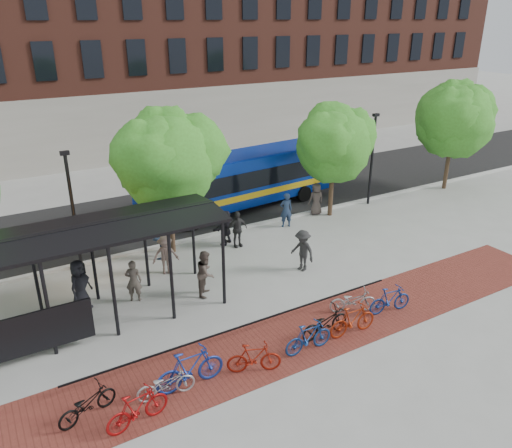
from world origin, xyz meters
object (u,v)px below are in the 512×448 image
pedestrian_9 (302,251)px  bike_2 (166,384)px  pedestrian_0 (80,286)px  bus_shelter (62,246)px  tree_b (168,156)px  bus (239,178)px  bike_1 (137,408)px  pedestrian_3 (165,255)px  bike_0 (87,404)px  pedestrian_8 (206,273)px  pedestrian_4 (237,229)px  bike_7 (308,337)px  bike_11 (390,300)px  bike_3 (190,369)px  pedestrian_5 (226,227)px  pedestrian_1 (134,281)px  lamp_post_right (372,157)px  tree_c (335,141)px  bike_10 (353,301)px  lamp_post_left (73,209)px  pedestrian_6 (316,199)px  tree_d (455,116)px  bike_9 (353,320)px  bike_8 (325,323)px  pedestrian_7 (286,210)px  pedestrian_2 (160,238)px

pedestrian_9 → bike_2: bearing=-73.9°
pedestrian_0 → bus_shelter: bearing=-159.9°
tree_b → bus: bearing=32.6°
bike_1 → pedestrian_3: bearing=-35.1°
bike_0 → pedestrian_8: size_ratio=0.93×
pedestrian_3 → pedestrian_4: 3.89m
bike_7 → bike_11: size_ratio=1.02×
pedestrian_0 → bike_3: bearing=-114.1°
pedestrian_5 → pedestrian_1: bearing=-0.8°
lamp_post_right → bike_7: size_ratio=2.97×
tree_c → bike_10: tree_c is taller
bike_1 → pedestrian_3: (3.66, 7.56, 0.31)m
lamp_post_left → pedestrian_9: (8.03, -4.74, -1.84)m
bike_10 → pedestrian_6: bearing=-6.4°
tree_d → pedestrian_6: (-9.68, 0.45, -3.60)m
tree_c → tree_d: 9.02m
bike_9 → pedestrian_8: size_ratio=1.00×
bike_0 → bike_1: bike_1 is taller
pedestrian_8 → pedestrian_6: bearing=-23.5°
pedestrian_3 → pedestrian_1: bearing=-130.7°
bus_shelter → bike_8: bearing=-34.6°
pedestrian_1 → pedestrian_8: size_ratio=0.92×
tree_c → pedestrian_6: tree_c is taller
pedestrian_0 → pedestrian_7: size_ratio=1.10×
bike_3 → pedestrian_9: pedestrian_9 is taller
pedestrian_6 → pedestrian_2: bearing=12.2°
bike_1 → bike_8: bearing=-93.1°
pedestrian_2 → bus: bearing=174.7°
bike_1 → pedestrian_7: size_ratio=0.99×
pedestrian_9 → pedestrian_6: bearing=125.1°
bike_0 → pedestrian_4: bearing=-66.5°
lamp_post_right → bike_0: 19.92m
pedestrian_2 → pedestrian_4: size_ratio=1.13×
lamp_post_left → bus: lamp_post_left is taller
tree_b → tree_c: tree_b is taller
pedestrian_0 → bike_2: bearing=-121.3°
bike_7 → bike_8: bike_7 is taller
bike_3 → pedestrian_8: bearing=-30.2°
bike_0 → pedestrian_6: pedestrian_6 is taller
bike_9 → pedestrian_6: (5.61, 9.58, 0.32)m
bike_7 → bike_8: 1.07m
bike_9 → pedestrian_5: (-0.33, 8.63, 0.28)m
lamp_post_right → bike_1: lamp_post_right is taller
pedestrian_1 → pedestrian_2: pedestrian_2 is taller
bike_11 → pedestrian_5: bearing=25.2°
pedestrian_6 → pedestrian_8: pedestrian_8 is taller
bike_11 → pedestrian_2: 10.06m
bike_0 → pedestrian_3: bearing=-53.2°
bike_0 → pedestrian_5: pedestrian_5 is taller
tree_b → pedestrian_7: (5.96, -0.19, -3.56)m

